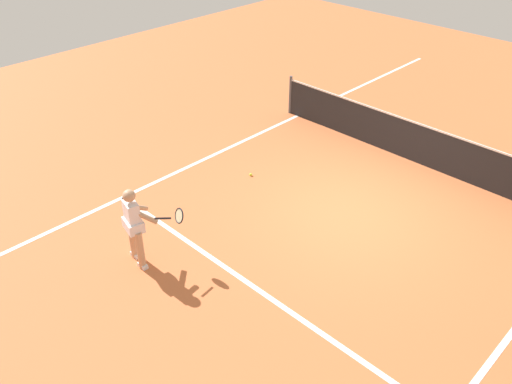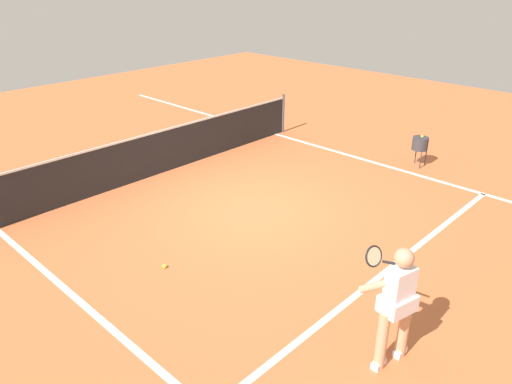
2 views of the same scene
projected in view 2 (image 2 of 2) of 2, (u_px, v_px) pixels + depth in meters
name	position (u px, v px, depth m)	size (l,w,h in m)	color
ground_plane	(252.00, 208.00, 9.54)	(26.93, 26.93, 0.00)	#C66638
service_line_marking	(391.00, 268.00, 7.64)	(7.54, 0.10, 0.01)	white
sideline_left_marking	(70.00, 293.00, 7.06)	(0.10, 18.72, 0.01)	white
sideline_right_marking	(359.00, 158.00, 12.01)	(0.10, 18.72, 0.01)	white
court_net	(165.00, 150.00, 11.04)	(8.22, 0.08, 1.08)	#4C4C51
tennis_player	(396.00, 301.00, 5.53)	(0.92, 0.90, 1.55)	tan
tennis_ball_near	(164.00, 266.00, 7.63)	(0.07, 0.07, 0.07)	#D1E533
ball_hopper	(420.00, 144.00, 11.34)	(0.36, 0.36, 0.74)	#333338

